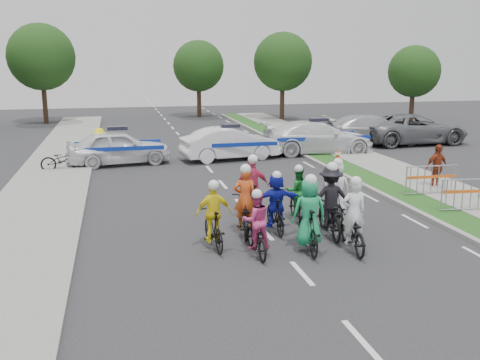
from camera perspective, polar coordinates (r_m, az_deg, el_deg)
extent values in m
plane|color=#28282B|center=(12.25, 6.61, -9.87)|extent=(90.00, 90.00, 0.00)
cube|color=gray|center=(18.61, 16.29, -2.21)|extent=(0.20, 60.00, 0.12)
cube|color=#254F19|center=(18.96, 18.14, -2.08)|extent=(1.20, 60.00, 0.11)
cube|color=gray|center=(19.94, 22.58, -1.69)|extent=(2.40, 60.00, 0.13)
cube|color=gray|center=(16.49, -21.69, -4.49)|extent=(3.00, 60.00, 0.13)
imported|color=black|center=(13.73, 11.85, -5.34)|extent=(0.90, 1.95, 0.99)
imported|color=white|center=(13.54, 12.04, -3.36)|extent=(0.65, 0.47, 1.65)
sphere|color=white|center=(13.30, 12.28, -0.20)|extent=(0.29, 0.29, 0.29)
imported|color=black|center=(13.47, 7.26, -5.20)|extent=(0.73, 1.94, 1.14)
imported|color=#1C9C5D|center=(13.29, 7.39, -3.36)|extent=(0.89, 0.63, 1.70)
sphere|color=white|center=(13.05, 7.57, 0.00)|extent=(0.30, 0.30, 0.30)
imported|color=black|center=(13.15, 1.67, -6.17)|extent=(0.61, 1.66, 0.87)
imported|color=#CC387A|center=(12.96, 1.74, -4.28)|extent=(0.71, 0.56, 1.44)
sphere|color=white|center=(12.74, 1.82, -1.52)|extent=(0.25, 0.25, 0.25)
imported|color=black|center=(13.60, -2.85, -5.18)|extent=(0.62, 1.74, 1.03)
imported|color=yellow|center=(13.42, -2.83, -3.47)|extent=(0.93, 0.45, 1.54)
sphere|color=white|center=(13.19, -2.83, -0.55)|extent=(0.27, 0.27, 0.27)
imported|color=black|center=(14.75, 9.46, -3.84)|extent=(0.92, 2.08, 1.06)
imported|color=black|center=(14.56, 9.61, -1.89)|extent=(1.20, 0.77, 1.76)
sphere|color=white|center=(14.33, 9.81, 1.31)|extent=(0.31, 0.31, 0.31)
imported|color=black|center=(14.88, 3.77, -3.66)|extent=(0.50, 1.67, 1.00)
imported|color=#1720B2|center=(14.71, 3.85, -2.11)|extent=(1.40, 0.47, 1.50)
sphere|color=white|center=(14.51, 3.95, 0.47)|extent=(0.26, 0.26, 0.26)
imported|color=black|center=(14.63, 0.49, -3.87)|extent=(1.06, 2.04, 1.02)
imported|color=#DC501B|center=(14.45, 0.54, -1.95)|extent=(0.69, 0.53, 1.70)
sphere|color=white|center=(14.22, 0.60, 1.14)|extent=(0.29, 0.29, 0.29)
imported|color=black|center=(15.89, 10.08, -2.55)|extent=(0.82, 1.91, 1.11)
imported|color=silver|center=(15.74, 10.22, -0.99)|extent=(0.89, 0.66, 1.67)
sphere|color=white|center=(15.53, 10.40, 1.80)|extent=(0.29, 0.29, 0.29)
imported|color=black|center=(15.98, 6.07, -2.77)|extent=(0.75, 1.73, 0.88)
imported|color=#177F2B|center=(15.82, 6.16, -1.16)|extent=(0.77, 0.63, 1.47)
sphere|color=white|center=(15.63, 6.28, 1.19)|extent=(0.25, 0.25, 0.25)
imported|color=black|center=(15.94, 1.27, -2.25)|extent=(0.63, 1.93, 1.14)
imported|color=#E23E6D|center=(15.78, 1.33, -0.66)|extent=(1.02, 0.47, 1.72)
sphere|color=white|center=(15.57, 1.39, 2.22)|extent=(0.30, 0.30, 0.30)
imported|color=white|center=(25.01, -12.85, 3.42)|extent=(4.87, 2.51, 1.58)
imported|color=white|center=(25.63, -1.06, 3.91)|extent=(4.87, 2.30, 1.54)
imported|color=white|center=(27.56, 8.27, 4.52)|extent=(5.87, 2.75, 1.66)
imported|color=#A7A7AC|center=(31.27, 14.01, 5.24)|extent=(5.96, 3.00, 1.66)
imported|color=slate|center=(32.06, 18.03, 5.20)|extent=(6.20, 2.98, 1.70)
imported|color=maroon|center=(20.92, 20.25, 1.31)|extent=(1.04, 0.60, 1.68)
imported|color=yellow|center=(25.34, -14.69, 3.52)|extent=(1.19, 0.87, 1.65)
cube|color=#F24C0C|center=(21.81, 9.98, 0.14)|extent=(0.40, 0.40, 0.03)
cone|color=#F24C0C|center=(21.74, 10.02, 1.00)|extent=(0.36, 0.36, 0.70)
cylinder|color=silver|center=(21.72, 10.03, 1.26)|extent=(0.29, 0.29, 0.08)
cube|color=#F24C0C|center=(25.15, 10.36, 1.79)|extent=(0.40, 0.40, 0.03)
cone|color=#F24C0C|center=(25.09, 10.39, 2.54)|extent=(0.36, 0.36, 0.70)
cylinder|color=silver|center=(25.07, 10.40, 2.76)|extent=(0.29, 0.29, 0.08)
imported|color=black|center=(24.19, -18.30, 2.09)|extent=(1.95, 0.80, 1.00)
cylinder|color=#382619|center=(42.73, 4.52, 8.54)|extent=(0.36, 0.36, 3.25)
sphere|color=#193912|center=(42.62, 4.59, 12.47)|extent=(4.55, 4.55, 4.55)
cylinder|color=#382619|center=(42.80, 17.85, 7.65)|extent=(0.36, 0.36, 2.75)
sphere|color=#193912|center=(42.68, 18.08, 10.96)|extent=(3.85, 3.85, 3.85)
cylinder|color=#382619|center=(43.02, -20.12, 8.02)|extent=(0.36, 0.36, 3.50)
sphere|color=#193912|center=(42.92, -20.45, 12.20)|extent=(4.90, 4.90, 4.90)
cylinder|color=#382619|center=(45.26, -4.39, 8.62)|extent=(0.36, 0.36, 3.00)
sphere|color=#193912|center=(45.15, -4.45, 12.04)|extent=(4.20, 4.20, 4.20)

